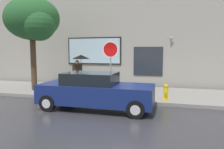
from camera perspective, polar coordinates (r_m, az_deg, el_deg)
name	(u,v)px	position (r m, az deg, el deg)	size (l,w,h in m)	color
ground_plane	(94,108)	(8.79, -4.85, -8.98)	(60.00, 60.00, 0.00)	#333338
sidewalk	(113,92)	(11.57, 0.24, -4.89)	(20.00, 4.00, 0.15)	gray
building_facade	(123,33)	(13.84, 2.89, 11.10)	(20.00, 0.67, 7.00)	#9E998E
parked_car	(95,91)	(8.46, -4.58, -4.53)	(4.52, 1.80, 1.47)	navy
fire_hydrant	(166,92)	(9.73, 14.36, -4.66)	(0.30, 0.44, 0.72)	yellow
pedestrian_with_umbrella	(80,63)	(11.66, -8.74, 3.23)	(0.97, 0.97, 1.98)	black
street_tree	(33,20)	(12.53, -20.54, 13.57)	(3.10, 2.63, 5.11)	#4C3823
stop_sign	(111,58)	(9.85, -0.40, 4.51)	(0.76, 0.10, 2.63)	gray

